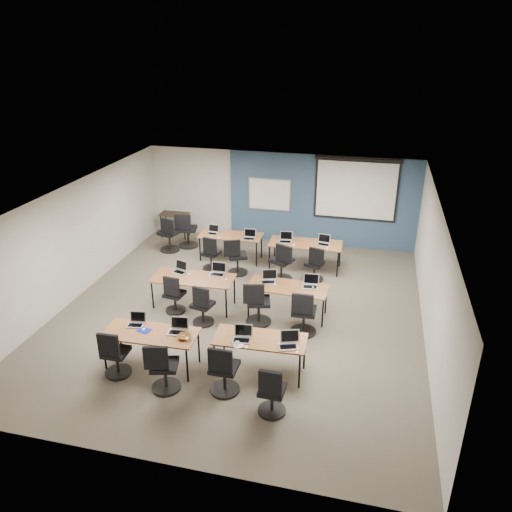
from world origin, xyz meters
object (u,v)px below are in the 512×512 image
(whiteboard, at_px, (269,195))
(spare_chair_a, at_px, (187,233))
(task_chair_2, at_px, (224,373))
(task_chair_6, at_px, (257,306))
(laptop_6, at_px, (269,279))
(utility_table, at_px, (174,217))
(task_chair_3, at_px, (272,395))
(task_chair_4, at_px, (174,297))
(task_chair_10, at_px, (282,265))
(task_chair_0, at_px, (115,357))
(task_chair_7, at_px, (303,316))
(task_chair_9, at_px, (236,259))
(task_chair_11, at_px, (315,267))
(training_table_mid_left, at_px, (193,279))
(laptop_10, at_px, (286,239))
(task_chair_1, at_px, (163,371))
(laptop_7, at_px, (311,284))
(spare_chair_b, at_px, (169,237))
(training_table_back_right, at_px, (305,245))
(training_table_front_left, at_px, (150,335))
(laptop_0, at_px, (136,322))
(laptop_1, at_px, (178,328))
(laptop_8, at_px, (213,231))
(training_table_mid_right, at_px, (288,288))
(laptop_2, at_px, (242,336))
(laptop_11, at_px, (324,242))
(laptop_4, at_px, (180,269))
(laptop_3, at_px, (289,342))
(task_chair_8, at_px, (211,256))
(task_chair_5, at_px, (202,308))
(projector_screen, at_px, (356,186))
(laptop_5, at_px, (218,272))

(whiteboard, height_order, spare_chair_a, whiteboard)
(task_chair_2, bearing_deg, task_chair_6, 89.73)
(laptop_6, distance_m, utility_table, 5.37)
(whiteboard, xyz_separation_m, task_chair_3, (1.69, -7.52, -1.06))
(spare_chair_a, bearing_deg, task_chair_4, -85.48)
(task_chair_6, relative_size, task_chair_10, 0.99)
(task_chair_0, xyz_separation_m, task_chair_7, (3.12, 2.20, 0.03))
(task_chair_9, relative_size, task_chair_11, 1.05)
(training_table_mid_left, distance_m, laptop_10, 3.11)
(task_chair_1, height_order, task_chair_9, task_chair_9)
(spare_chair_a, bearing_deg, laptop_10, -24.33)
(task_chair_7, bearing_deg, laptop_7, 86.33)
(task_chair_6, height_order, spare_chair_b, spare_chair_b)
(training_table_back_right, bearing_deg, spare_chair_b, 174.66)
(training_table_mid_left, height_order, task_chair_9, task_chair_9)
(training_table_front_left, xyz_separation_m, training_table_mid_left, (-0.03, 2.35, 0.00))
(training_table_mid_left, distance_m, task_chair_11, 3.21)
(training_table_mid_left, relative_size, laptop_0, 6.19)
(task_chair_3, bearing_deg, utility_table, 124.75)
(laptop_1, bearing_deg, spare_chair_a, 103.14)
(training_table_mid_left, bearing_deg, laptop_8, 96.02)
(training_table_mid_right, height_order, laptop_2, laptop_2)
(laptop_10, bearing_deg, laptop_11, -4.90)
(task_chair_3, relative_size, laptop_6, 2.82)
(laptop_2, xyz_separation_m, task_chair_10, (-0.03, 3.92, -0.36))
(laptop_4, distance_m, laptop_7, 3.05)
(laptop_8, bearing_deg, training_table_mid_left, -76.81)
(laptop_3, xyz_separation_m, task_chair_9, (-2.11, 4.02, -0.38))
(training_table_front_left, relative_size, laptop_8, 5.79)
(task_chair_1, relative_size, task_chair_8, 1.04)
(task_chair_0, relative_size, laptop_8, 3.21)
(training_table_front_left, distance_m, laptop_2, 1.73)
(training_table_back_right, xyz_separation_m, laptop_0, (-2.52, -4.79, 0.10))
(task_chair_5, distance_m, laptop_11, 4.07)
(training_table_front_left, xyz_separation_m, laptop_10, (1.61, 4.99, 0.11))
(training_table_back_right, bearing_deg, laptop_4, -138.73)
(task_chair_9, height_order, task_chair_11, task_chair_9)
(laptop_4, bearing_deg, laptop_7, 17.70)
(training_table_back_right, relative_size, laptop_0, 6.33)
(laptop_4, xyz_separation_m, task_chair_11, (2.93, 1.73, -0.40))
(laptop_6, bearing_deg, projector_screen, 51.97)
(task_chair_3, distance_m, laptop_5, 3.99)
(laptop_7, bearing_deg, task_chair_4, -173.96)
(training_table_front_left, height_order, laptop_3, laptop_3)
(whiteboard, bearing_deg, task_chair_8, -113.32)
(training_table_back_right, bearing_deg, laptop_11, 3.31)
(task_chair_2, distance_m, laptop_8, 5.89)
(task_chair_11, distance_m, spare_chair_a, 4.19)
(task_chair_6, bearing_deg, task_chair_2, -104.94)
(task_chair_5, distance_m, task_chair_8, 2.78)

